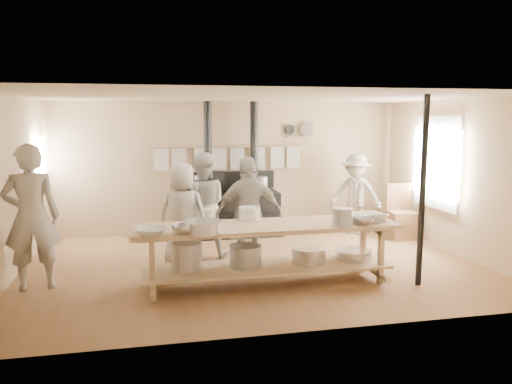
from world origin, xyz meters
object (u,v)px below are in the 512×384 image
(cook_center, at_px, (183,214))
(roasting_pan, at_px, (364,217))
(cook_far_left, at_px, (31,217))
(cook_right, at_px, (249,214))
(chair, at_px, (402,222))
(cook_by_window, at_px, (355,194))
(prep_table, at_px, (266,248))
(stove, at_px, (232,209))
(cook_left, at_px, (202,205))

(cook_center, distance_m, roasting_pan, 2.78)
(cook_far_left, xyz_separation_m, cook_right, (2.99, 0.25, -0.12))
(cook_far_left, xyz_separation_m, chair, (6.25, 1.63, -0.68))
(cook_by_window, relative_size, chair, 1.53)
(prep_table, distance_m, cook_center, 1.64)
(cook_center, bearing_deg, cook_right, 170.83)
(cook_right, bearing_deg, stove, -92.32)
(stove, relative_size, roasting_pan, 5.21)
(chair, bearing_deg, cook_by_window, 149.45)
(cook_center, bearing_deg, chair, -149.82)
(cook_right, height_order, chair, cook_right)
(stove, height_order, roasting_pan, stove)
(cook_far_left, bearing_deg, roasting_pan, 165.19)
(cook_far_left, height_order, roasting_pan, cook_far_left)
(cook_center, height_order, cook_by_window, cook_center)
(prep_table, xyz_separation_m, roasting_pan, (1.40, -0.07, 0.39))
(cook_by_window, relative_size, roasting_pan, 3.18)
(cook_right, bearing_deg, prep_table, 98.11)
(cook_far_left, distance_m, cook_by_window, 5.92)
(stove, height_order, cook_center, stove)
(prep_table, height_order, cook_far_left, cook_far_left)
(chair, bearing_deg, cook_left, -167.36)
(prep_table, relative_size, cook_center, 2.25)
(cook_left, height_order, cook_by_window, cook_left)
(cook_far_left, height_order, cook_by_window, cook_far_left)
(stove, relative_size, cook_right, 1.51)
(cook_left, relative_size, chair, 1.68)
(cook_far_left, distance_m, roasting_pan, 4.53)
(cook_center, relative_size, cook_by_window, 1.01)
(stove, xyz_separation_m, cook_by_window, (2.42, -0.39, 0.27))
(stove, distance_m, cook_far_left, 4.03)
(stove, height_order, chair, stove)
(stove, relative_size, cook_center, 1.62)
(stove, relative_size, prep_table, 0.72)
(prep_table, relative_size, chair, 3.48)
(cook_center, xyz_separation_m, roasting_pan, (2.46, -1.29, 0.10))
(cook_far_left, xyz_separation_m, cook_left, (2.38, 1.10, -0.12))
(cook_left, distance_m, cook_right, 1.06)
(prep_table, height_order, chair, chair)
(chair, bearing_deg, stove, 168.79)
(prep_table, bearing_deg, cook_right, 97.88)
(stove, xyz_separation_m, cook_left, (-0.72, -1.44, 0.35))
(prep_table, distance_m, cook_left, 1.77)
(cook_center, relative_size, roasting_pan, 3.21)
(cook_by_window, bearing_deg, stove, -156.86)
(cook_left, xyz_separation_m, roasting_pan, (2.12, -1.65, 0.04))
(stove, height_order, cook_by_window, stove)
(stove, relative_size, chair, 2.51)
(cook_right, bearing_deg, cook_center, -27.35)
(prep_table, bearing_deg, stove, 89.96)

